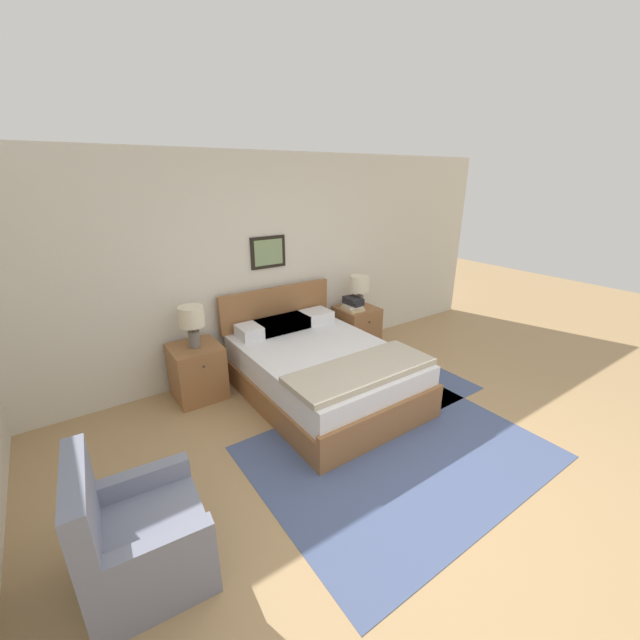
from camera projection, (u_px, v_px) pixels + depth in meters
name	position (u px, v px, depth m)	size (l,w,h in m)	color
ground_plane	(422.00, 492.00, 3.08)	(16.00, 16.00, 0.00)	tan
wall_back	(257.00, 266.00, 4.74)	(7.75, 0.09, 2.60)	silver
area_rug_main	(399.00, 452.00, 3.51)	(2.51, 1.90, 0.01)	#47567F
area_rug_bedside	(415.00, 376.00, 4.83)	(0.87, 1.31, 0.01)	#47567F
bed	(320.00, 369.00, 4.35)	(1.51, 2.06, 1.03)	#936038
armchair	(138.00, 539.00, 2.34)	(0.73, 0.75, 0.89)	gray
nightstand_near_window	(197.00, 371.00, 4.32)	(0.52, 0.54, 0.61)	#936038
nightstand_by_door	(356.00, 328.00, 5.54)	(0.52, 0.54, 0.61)	#936038
table_lamp_near_window	(192.00, 320.00, 4.09)	(0.26, 0.26, 0.45)	slate
table_lamp_by_door	(360.00, 286.00, 5.32)	(0.26, 0.26, 0.45)	slate
book_thick_bottom	(353.00, 309.00, 5.32)	(0.23, 0.28, 0.04)	beige
book_hardcover_middle	(353.00, 306.00, 5.31)	(0.24, 0.25, 0.04)	silver
book_novel_upper	(353.00, 303.00, 5.30)	(0.17, 0.28, 0.03)	#232328
book_slim_near_top	(353.00, 301.00, 5.28)	(0.19, 0.28, 0.03)	#232328
book_paperback_top	(353.00, 299.00, 5.27)	(0.21, 0.29, 0.04)	#232328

